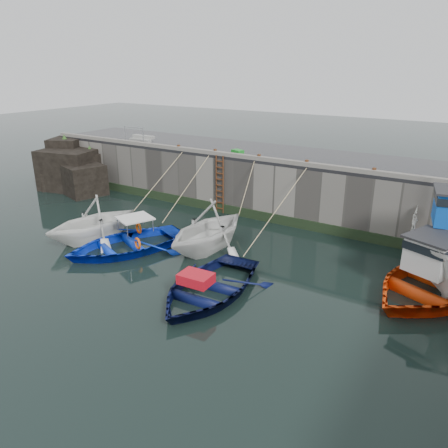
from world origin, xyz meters
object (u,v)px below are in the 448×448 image
Objects in this scene: boat_near_blacktrim at (208,248)px; boat_near_navy at (208,293)px; boat_far_orange at (436,281)px; bollard_c at (259,157)px; boat_near_blue at (127,250)px; bollard_d at (307,163)px; bollard_e at (374,171)px; fish_crate at (238,152)px; bollard_b at (215,152)px; bollard_a at (179,147)px; ladder at (220,185)px; boat_near_white at (95,239)px; boat_far_white at (446,248)px.

boat_near_navy is (2.31, -3.38, 0.00)m from boat_near_blacktrim.
boat_far_orange reaches higher than bollard_c.
bollard_d is at bearing 75.01° from boat_near_blue.
bollard_c and bollard_e have the same top height.
bollard_b is (-1.15, -0.45, -0.01)m from fish_crate.
bollard_a and bollard_d have the same top height.
fish_crate is 1.61m from bollard_c.
ladder reaches higher than boat_near_blue.
bollard_e is at bearing 64.66° from boat_near_navy.
bollard_a is (-0.10, 6.79, 3.30)m from boat_near_white.
boat_near_navy is (5.32, -1.32, 0.00)m from boat_near_blue.
bollard_c is (-9.28, 3.74, 2.86)m from boat_far_orange.
fish_crate reaches higher than boat_near_white.
bollard_b is at bearing 123.73° from boat_near_blacktrim.
bollard_c is 5.80m from bollard_e.
bollard_a is (-5.30, 4.87, 3.30)m from boat_near_blacktrim.
boat_near_navy is 0.72× the size of boat_far_white.
bollard_c is 1.00× the size of bollard_e.
boat_near_navy is 18.82× the size of bollard_e.
bollard_d reaches higher than boat_near_white.
boat_far_white reaches higher than bollard_a.
boat_near_blacktrim is 5.88m from bollard_c.
boat_far_orange is 28.22× the size of bollard_e.
bollard_b is (-2.80, 4.87, 3.30)m from boat_near_blacktrim.
boat_near_white reaches higher than boat_near_blue.
boat_near_blacktrim is (5.20, 1.93, 0.00)m from boat_near_white.
boat_near_blacktrim is at bearing -54.00° from fish_crate.
bollard_c is (2.90, 6.93, 3.30)m from boat_near_blue.
bollard_c is at bearing 156.09° from boat_far_white.
fish_crate is at bearing 7.00° from bollard_a.
boat_near_blue is (2.20, -0.14, 0.00)m from boat_near_white.
boat_far_orange reaches higher than ladder.
boat_near_blue is at bearing 8.77° from boat_near_white.
bollard_b is at bearing 146.14° from ladder.
boat_near_blacktrim is 9.67m from boat_far_white.
ladder is 5.33m from boat_near_blacktrim.
bollard_c reaches higher than boat_near_white.
bollard_a is (-14.51, 2.10, 2.18)m from boat_far_white.
bollard_b is at bearing 0.00° from bollard_a.
boat_near_white is at bearing -173.15° from boat_far_white.
ladder is 0.61× the size of boat_near_navy.
fish_crate is at bearing 21.23° from bollard_b.
boat_far_orange is (14.38, 3.06, 0.44)m from boat_near_white.
boat_near_blacktrim reaches higher than boat_near_blue.
boat_near_white is at bearing -148.06° from bollard_e.
bollard_b reaches higher than boat_near_blacktrim.
bollard_b is at bearing -140.02° from fish_crate.
bollard_d is (-6.68, 3.74, 2.86)m from boat_far_orange.
boat_far_orange reaches higher than boat_near_navy.
boat_near_white is 7.55m from bollard_a.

